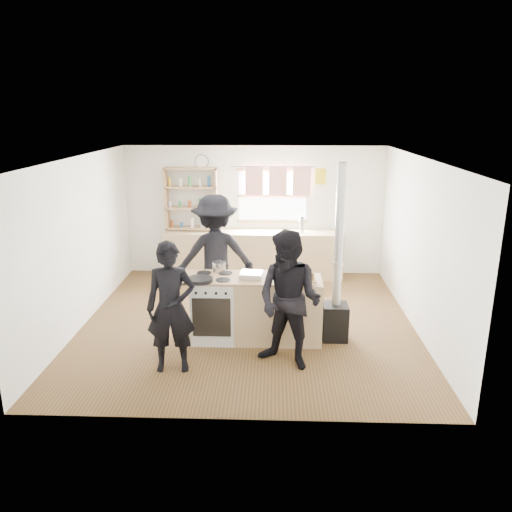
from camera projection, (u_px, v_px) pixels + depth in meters
name	position (u px, v px, depth m)	size (l,w,h in m)	color
ground	(248.00, 323.00, 7.67)	(5.00, 5.00, 0.01)	brown
back_counter	(254.00, 254.00, 9.67)	(3.40, 0.55, 0.90)	tan
shelving_unit	(191.00, 199.00, 9.53)	(1.00, 0.28, 1.20)	tan
thermos	(302.00, 225.00, 9.47)	(0.10, 0.10, 0.28)	silver
cooking_island	(256.00, 308.00, 7.01)	(1.97, 0.64, 0.93)	silver
skillet_greens	(200.00, 279.00, 6.69)	(0.48, 0.48, 0.05)	black
roast_tray	(251.00, 275.00, 6.84)	(0.32, 0.30, 0.08)	silver
stockpot_stove	(219.00, 267.00, 7.09)	(0.20, 0.20, 0.17)	silver
stockpot_counter	(287.00, 270.00, 6.85)	(0.28, 0.28, 0.21)	silver
bread_board	(306.00, 277.00, 6.72)	(0.29, 0.21, 0.12)	tan
flue_heater	(336.00, 296.00, 6.96)	(0.35, 0.35, 2.50)	black
person_near_left	(171.00, 308.00, 6.08)	(0.60, 0.40, 1.65)	black
person_near_right	(289.00, 301.00, 6.16)	(0.86, 0.67, 1.76)	black
person_far	(215.00, 256.00, 7.79)	(1.24, 0.71, 1.91)	black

